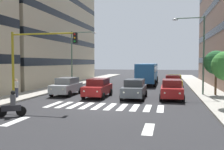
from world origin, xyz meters
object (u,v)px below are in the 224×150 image
car_2 (98,88)px  car_0 (172,89)px  street_lamp_right (76,52)px  pedestrian_waiting (16,88)px  street_lamp_left (199,47)px  street_tree_1 (216,63)px  motorcycle_with_rider (12,106)px  car_1 (134,89)px  car_row2_1 (174,82)px  car_3 (67,86)px  car_row2_0 (173,82)px  bus_behind_traffic (147,72)px  traffic_light_gantry (31,55)px

car_2 → car_0: bearing=-177.9°
street_lamp_right → pedestrian_waiting: street_lamp_right is taller
car_0 → street_lamp_left: bearing=-131.3°
street_lamp_right → street_tree_1: bearing=160.1°
motorcycle_with_rider → pedestrian_waiting: pedestrian_waiting is taller
car_1 → car_row2_1: bearing=-112.9°
car_3 → car_row2_0: 12.41m
car_1 → street_lamp_right: 13.12m
motorcycle_with_rider → car_row2_1: bearing=-119.3°
pedestrian_waiting → car_3: bearing=-133.5°
car_0 → car_1: 3.26m
motorcycle_with_rider → car_2: bearing=-107.0°
car_1 → bus_behind_traffic: bus_behind_traffic is taller
car_3 → street_lamp_left: (-12.58, -2.29, 3.83)m
car_2 → car_3: (3.43, -0.80, 0.00)m
car_2 → pedestrian_waiting: 7.22m
car_0 → car_1: same height
car_2 → car_row2_1: (-7.05, -8.49, 0.00)m
street_lamp_left → street_lamp_right: bearing=-21.3°
car_2 → car_row2_0: size_ratio=1.00×
bus_behind_traffic → street_lamp_right: street_lamp_right is taller
bus_behind_traffic → street_lamp_left: (-5.74, 11.41, 2.86)m
car_row2_0 → street_lamp_left: size_ratio=0.59×
car_0 → car_row2_0: 7.48m
car_1 → car_row2_0: 8.57m
car_0 → pedestrian_waiting: bearing=12.3°
car_0 → motorcycle_with_rider: car_0 is taller
street_lamp_left → motorcycle_with_rider: bearing=45.5°
motorcycle_with_rider → street_lamp_right: (2.73, -17.80, 3.93)m
bus_behind_traffic → motorcycle_with_rider: size_ratio=6.69×
car_1 → bus_behind_traffic: 14.65m
car_row2_0 → motorcycle_with_rider: (9.63, 16.73, -0.24)m
car_0 → bus_behind_traffic: (3.24, -14.25, 0.97)m
traffic_light_gantry → street_lamp_left: (-12.69, -8.53, 0.95)m
car_3 → pedestrian_waiting: 4.77m
street_tree_1 → car_3: bearing=8.5°
traffic_light_gantry → street_lamp_right: (1.95, -14.24, 0.81)m
car_0 → street_lamp_left: size_ratio=0.59×
car_2 → bus_behind_traffic: bearing=-103.3°
traffic_light_gantry → car_3: bearing=-91.0°
street_lamp_left → street_tree_1: size_ratio=1.79×
motorcycle_with_rider → traffic_light_gantry: bearing=-77.5°
car_3 → car_row2_0: bearing=-146.1°
street_lamp_left → pedestrian_waiting: bearing=19.9°
car_1 → street_lamp_right: size_ratio=0.62×
motorcycle_with_rider → traffic_light_gantry: 4.80m
car_3 → motorcycle_with_rider: car_3 is taller
street_lamp_right → bus_behind_traffic: bearing=-147.4°
car_1 → bus_behind_traffic: bearing=-90.0°
street_tree_1 → bus_behind_traffic: bearing=-57.7°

